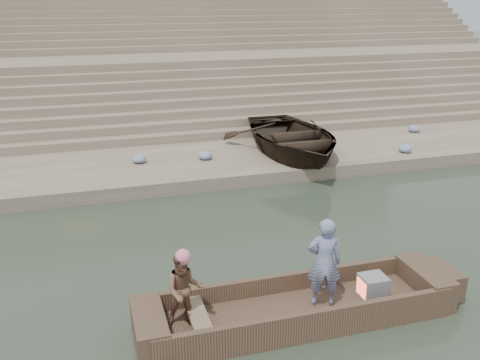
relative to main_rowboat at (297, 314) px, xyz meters
name	(u,v)px	position (x,y,z in m)	size (l,w,h in m)	color
ground	(376,289)	(1.85, 0.51, -0.11)	(120.00, 120.00, 0.00)	#2C3729
lower_landing	(251,160)	(1.85, 8.51, 0.09)	(32.00, 4.00, 0.40)	gray
mid_landing	(201,87)	(1.85, 16.01, 1.29)	(32.00, 3.00, 2.80)	gray
upper_landing	(173,46)	(1.85, 23.01, 2.49)	(32.00, 3.00, 5.20)	gray
ghat_steps	(193,73)	(1.85, 17.70, 1.69)	(32.00, 11.00, 5.20)	gray
main_rowboat	(297,314)	(0.00, 0.00, 0.00)	(5.00, 1.30, 0.22)	brown
rowboat_trim	(308,303)	(0.21, -0.01, 0.20)	(6.04, 2.63, 1.99)	brown
standing_man	(324,262)	(0.48, 0.03, 0.93)	(0.60, 0.39, 1.63)	navy
rowing_man	(184,290)	(-1.95, 0.09, 0.77)	(0.64, 0.50, 1.32)	#206240
television	(372,286)	(1.45, 0.00, 0.31)	(0.46, 0.42, 0.40)	gray
beached_rowboat	(292,137)	(3.18, 8.25, 0.84)	(3.80, 5.33, 1.10)	#2D2116
cloth_bundles	(298,146)	(3.53, 8.54, 0.42)	(10.92, 2.72, 0.26)	#3F5999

